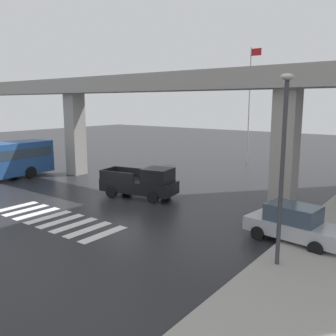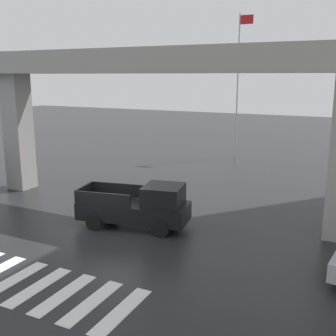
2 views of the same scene
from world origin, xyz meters
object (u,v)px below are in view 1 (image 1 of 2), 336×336
street_lamp_near_corner (283,150)px  pickup_truck (143,183)px  flagpole (250,98)px  sedan_silver (294,224)px

street_lamp_near_corner → pickup_truck: bearing=156.5°
pickup_truck → flagpole: 18.99m
street_lamp_near_corner → flagpole: 25.86m
sedan_silver → flagpole: bearing=120.1°
sedan_silver → street_lamp_near_corner: (0.38, -2.99, 3.70)m
flagpole → street_lamp_near_corner: bearing=-62.5°
pickup_truck → street_lamp_near_corner: bearing=-23.5°
street_lamp_near_corner → flagpole: bearing=117.5°
street_lamp_near_corner → flagpole: flagpole is taller
flagpole → pickup_truck: bearing=-87.1°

